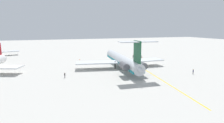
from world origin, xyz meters
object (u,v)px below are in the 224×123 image
ground_crew_near_nose (141,56)px  ground_crew_portside (65,75)px  main_jetliner (123,60)px  ground_crew_near_tail (133,56)px  safety_cone_wingtip (142,57)px  ground_crew_starboard (193,71)px  safety_cone_nose (80,59)px

ground_crew_near_nose → ground_crew_portside: (-24.60, 39.59, -0.11)m
main_jetliner → ground_crew_near_tail: bearing=-30.5°
ground_crew_portside → safety_cone_wingtip: bearing=123.4°
ground_crew_portside → safety_cone_wingtip: ground_crew_portside is taller
ground_crew_near_nose → ground_crew_near_tail: ground_crew_near_nose is taller
ground_crew_near_tail → ground_crew_starboard: bearing=85.0°
ground_crew_near_tail → safety_cone_wingtip: bearing=165.5°
ground_crew_starboard → safety_cone_nose: (38.95, 32.38, -0.82)m
main_jetliner → ground_crew_portside: main_jetliner is taller
main_jetliner → ground_crew_near_tail: size_ratio=23.48×
safety_cone_nose → safety_cone_wingtip: (-3.15, -32.16, 0.00)m
ground_crew_near_nose → safety_cone_nose: (4.96, 30.75, -0.87)m
ground_crew_near_tail → safety_cone_wingtip: (-0.08, -5.20, -0.80)m
ground_crew_near_tail → ground_crew_starboard: ground_crew_starboard is taller
ground_crew_near_tail → ground_crew_portside: 44.54m
ground_crew_starboard → main_jetliner: bearing=-40.2°
ground_crew_starboard → safety_cone_wingtip: bearing=-90.5°
ground_crew_near_nose → ground_crew_starboard: (-33.99, -1.63, -0.05)m
main_jetliner → safety_cone_nose: (23.20, 13.16, -2.90)m
main_jetliner → ground_crew_near_nose: bearing=-40.0°
ground_crew_portside → safety_cone_nose: (29.56, -8.83, -0.76)m
safety_cone_wingtip → ground_crew_starboard: bearing=-179.7°
main_jetliner → safety_cone_wingtip: main_jetliner is taller
ground_crew_starboard → safety_cone_wingtip: ground_crew_starboard is taller
ground_crew_near_nose → ground_crew_starboard: size_ratio=1.04×
ground_crew_near_nose → ground_crew_starboard: bearing=-170.7°
ground_crew_portside → ground_crew_starboard: bearing=77.8°
ground_crew_near_nose → safety_cone_nose: bearing=87.4°
ground_crew_near_nose → ground_crew_starboard: ground_crew_near_nose is taller
main_jetliner → ground_crew_near_tail: main_jetliner is taller
ground_crew_starboard → safety_cone_nose: size_ratio=3.15×
ground_crew_portside → safety_cone_wingtip: (26.41, -41.00, -0.76)m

